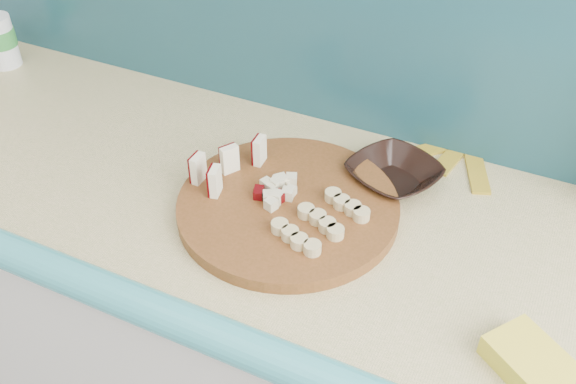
% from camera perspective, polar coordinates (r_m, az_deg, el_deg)
% --- Properties ---
extents(kitchen_counter, '(2.20, 0.63, 0.91)m').
position_cam_1_polar(kitchen_counter, '(1.43, 4.56, -16.52)').
color(kitchen_counter, silver).
rests_on(kitchen_counter, ground).
extents(backsplash, '(2.20, 0.02, 0.50)m').
position_cam_1_polar(backsplash, '(1.19, 11.80, 14.78)').
color(backsplash, teal).
rests_on(backsplash, kitchen_counter).
extents(cutting_board, '(0.49, 0.49, 0.02)m').
position_cam_1_polar(cutting_board, '(1.10, 0.00, -1.28)').
color(cutting_board, '#4F2E11').
rests_on(cutting_board, kitchen_counter).
extents(apple_wedges, '(0.10, 0.15, 0.05)m').
position_cam_1_polar(apple_wedges, '(1.14, -5.57, 2.48)').
color(apple_wedges, '#FEF2CB').
rests_on(apple_wedges, cutting_board).
extents(apple_chunks, '(0.06, 0.07, 0.02)m').
position_cam_1_polar(apple_chunks, '(1.10, -0.83, 0.17)').
color(apple_chunks, beige).
rests_on(apple_chunks, cutting_board).
extents(banana_slices, '(0.13, 0.16, 0.02)m').
position_cam_1_polar(banana_slices, '(1.04, 3.06, -2.58)').
color(banana_slices, tan).
rests_on(banana_slices, cutting_board).
extents(brown_bowl, '(0.21, 0.21, 0.04)m').
position_cam_1_polar(brown_bowl, '(1.17, 9.38, 1.54)').
color(brown_bowl, black).
rests_on(brown_bowl, kitchen_counter).
extents(canister, '(0.07, 0.07, 0.12)m').
position_cam_1_polar(canister, '(1.66, -24.23, 12.21)').
color(canister, white).
rests_on(canister, kitchen_counter).
extents(sponge, '(0.14, 0.13, 0.03)m').
position_cam_1_polar(sponge, '(0.93, 20.82, -14.02)').
color(sponge, yellow).
rests_on(sponge, kitchen_counter).
extents(banana_peel, '(0.21, 0.18, 0.01)m').
position_cam_1_polar(banana_peel, '(1.26, 14.28, 3.01)').
color(banana_peel, gold).
rests_on(banana_peel, kitchen_counter).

